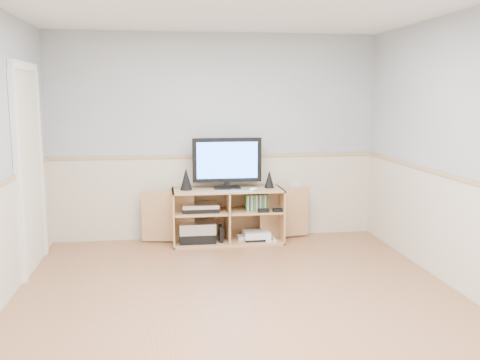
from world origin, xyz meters
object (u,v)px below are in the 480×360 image
game_consoles (255,236)px  monitor (227,161)px  media_cabinet (227,214)px  keyboard (242,190)px

game_consoles → monitor: bearing=169.8°
monitor → game_consoles: monitor is taller
game_consoles → media_cabinet: bearing=168.3°
media_cabinet → monitor: monitor is taller
monitor → keyboard: (0.15, -0.19, -0.32)m
monitor → keyboard: size_ratio=2.98×
media_cabinet → game_consoles: media_cabinet is taller
media_cabinet → keyboard: (0.15, -0.20, 0.32)m
keyboard → game_consoles: keyboard is taller
media_cabinet → game_consoles: bearing=-11.7°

